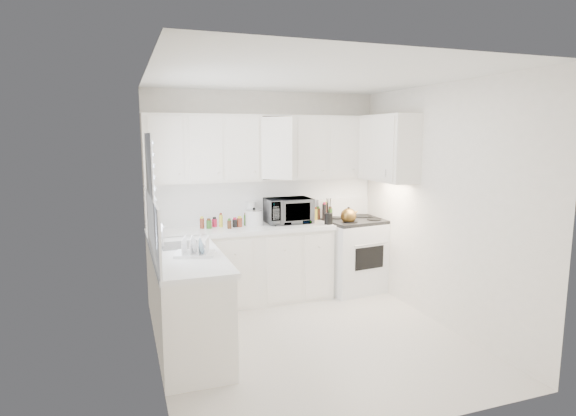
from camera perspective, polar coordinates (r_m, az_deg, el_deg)
name	(u,v)px	position (r m, az deg, el deg)	size (l,w,h in m)	color
floor	(311,339)	(4.99, 2.80, -15.53)	(3.20, 3.20, 0.00)	silver
ceiling	(313,76)	(4.58, 3.05, 15.62)	(3.20, 3.20, 0.00)	white
wall_back	(265,194)	(6.10, -2.83, 1.68)	(3.00, 3.00, 0.00)	white
wall_front	(404,251)	(3.22, 13.91, -5.02)	(3.00, 3.00, 0.00)	white
wall_left	(153,223)	(4.27, -16.01, -1.72)	(3.20, 3.20, 0.00)	white
wall_right	(440,206)	(5.36, 17.90, 0.27)	(3.20, 3.20, 0.00)	white
window_blinds	(151,190)	(4.59, -16.18, 2.13)	(0.06, 0.96, 1.06)	white
lower_cabinets_back	(242,267)	(5.89, -5.58, -7.07)	(2.22, 0.60, 0.90)	white
lower_cabinets_left	(188,304)	(4.71, -12.02, -11.30)	(0.60, 1.60, 0.90)	white
countertop_back	(242,229)	(5.77, -5.63, -2.55)	(2.24, 0.64, 0.05)	white
countertop_left	(187,256)	(4.58, -12.09, -5.69)	(0.64, 1.62, 0.05)	white
backsplash_back	(265,200)	(6.10, -2.80, 0.97)	(2.98, 0.02, 0.55)	white
backsplash_left	(153,227)	(4.48, -16.01, -2.21)	(0.02, 1.60, 0.55)	white
upper_cabinets_back	(268,180)	(5.92, -2.39, 3.41)	(3.00, 0.33, 0.80)	white
upper_cabinets_right	(387,181)	(5.91, 11.90, 3.22)	(0.33, 0.90, 0.80)	white
sink	(182,234)	(4.88, -12.69, -3.06)	(0.42, 0.38, 0.30)	gray
stove	(355,245)	(6.34, 8.05, -4.42)	(0.80, 0.66, 1.23)	white
tea_kettle	(348,215)	(6.04, 7.33, -0.82)	(0.25, 0.21, 0.23)	olive
frying_pan	(361,216)	(6.50, 8.87, -0.95)	(0.28, 0.48, 0.04)	black
microwave	(288,208)	(5.98, 0.04, 0.02)	(0.57, 0.31, 0.38)	gray
rice_cooker	(254,216)	(5.85, -4.13, -1.02)	(0.22, 0.22, 0.22)	white
paper_towel	(251,213)	(5.99, -4.47, -0.55)	(0.12, 0.12, 0.27)	white
utensil_crock	(329,211)	(5.90, 4.92, -0.35)	(0.11, 0.11, 0.34)	black
dish_rack	(195,245)	(4.46, -11.22, -4.41)	(0.36, 0.27, 0.20)	white
spice_left_0	(202,222)	(5.78, -10.38, -1.71)	(0.06, 0.06, 0.13)	brown
spice_left_1	(209,223)	(5.71, -9.49, -1.82)	(0.06, 0.06, 0.13)	#356A23
spice_left_2	(214,221)	(5.81, -8.92, -1.62)	(0.06, 0.06, 0.13)	#DB1D46
spice_left_3	(222,222)	(5.74, -8.02, -1.73)	(0.06, 0.06, 0.13)	yellow
spice_left_4	(226,221)	(5.84, -7.48, -1.54)	(0.06, 0.06, 0.13)	#502D17
spice_left_5	(234,222)	(5.77, -6.56, -1.65)	(0.06, 0.06, 0.13)	black
spice_left_6	(238,220)	(5.87, -6.05, -1.45)	(0.06, 0.06, 0.13)	brown
spice_left_7	(246,221)	(5.80, -5.12, -1.56)	(0.06, 0.06, 0.13)	#356A23
sauce_right_0	(310,213)	(6.20, 2.70, -0.59)	(0.06, 0.06, 0.19)	#DB1D46
sauce_right_1	(316,213)	(6.17, 3.38, -0.64)	(0.06, 0.06, 0.19)	yellow
sauce_right_2	(318,212)	(6.24, 3.63, -0.53)	(0.06, 0.06, 0.19)	#502D17
sauce_right_3	(323,213)	(6.21, 4.31, -0.59)	(0.06, 0.06, 0.19)	black
sauce_right_4	(325,212)	(6.29, 4.55, -0.48)	(0.06, 0.06, 0.19)	brown
sauce_right_5	(331,212)	(6.26, 5.24, -0.53)	(0.06, 0.06, 0.19)	#356A23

